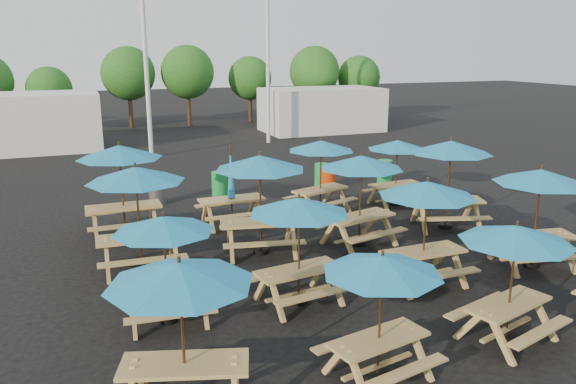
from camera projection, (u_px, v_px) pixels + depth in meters
name	position (u px, v px, depth m)	size (l,w,h in m)	color
ground	(309.00, 247.00, 14.32)	(120.00, 120.00, 0.00)	black
picnic_unit_0	(180.00, 282.00, 7.38)	(2.51, 2.51, 2.24)	#A7834A
picnic_unit_1	(164.00, 230.00, 9.99)	(1.96, 1.96, 2.06)	#A7834A
picnic_unit_2	(136.00, 180.00, 12.34)	(2.27, 2.27, 2.44)	#A7834A
picnic_unit_3	(120.00, 157.00, 14.70)	(2.23, 2.23, 2.50)	#A7834A
picnic_unit_4	(382.00, 272.00, 8.22)	(2.12, 2.12, 2.02)	#A7834A
picnic_unit_5	(299.00, 212.00, 10.71)	(2.23, 2.23, 2.19)	#A7834A
picnic_unit_6	(260.00, 168.00, 13.39)	(2.61, 2.61, 2.49)	#A7834A
picnic_unit_7	(231.00, 192.00, 15.94)	(1.86, 1.63, 2.34)	#A7834A
picnic_unit_8	(516.00, 241.00, 9.32)	(2.32, 2.32, 2.11)	#A7834A
picnic_unit_9	(427.00, 195.00, 11.61)	(2.09, 2.09, 2.29)	#A7834A
picnic_unit_10	(361.00, 167.00, 13.98)	(2.55, 2.55, 2.37)	#A7834A
picnic_unit_11	(321.00, 150.00, 16.91)	(2.56, 2.56, 2.27)	#A7834A
picnic_unit_13	(540.00, 182.00, 12.56)	(2.47, 2.47, 2.34)	#A7834A
picnic_unit_14	(451.00, 152.00, 15.34)	(2.81, 2.81, 2.51)	#A7834A
picnic_unit_15	(397.00, 149.00, 17.72)	(2.02, 2.02, 2.14)	#A7834A
waste_bin_0	(157.00, 191.00, 18.21)	(0.55, 0.55, 0.88)	gray
waste_bin_1	(220.00, 185.00, 19.04)	(0.55, 0.55, 0.88)	green
waste_bin_2	(322.00, 176.00, 20.36)	(0.55, 0.55, 0.88)	green
waste_bin_3	(328.00, 177.00, 20.13)	(0.55, 0.55, 0.88)	#C9390B
waste_bin_4	(385.00, 172.00, 21.02)	(0.55, 0.55, 0.88)	green
mast_0	(144.00, 23.00, 24.77)	(0.20, 0.20, 12.00)	silver
mast_1	(267.00, 27.00, 28.86)	(0.20, 0.20, 12.00)	silver
event_tent_0	(14.00, 123.00, 27.42)	(8.00, 4.00, 2.80)	silver
event_tent_1	(321.00, 110.00, 34.31)	(7.00, 4.00, 2.60)	silver
tree_2	(49.00, 89.00, 32.79)	(2.59, 2.59, 3.93)	#382314
tree_3	(128.00, 74.00, 35.18)	(3.36, 3.36, 5.09)	#382314
tree_4	(187.00, 72.00, 36.03)	(3.41, 3.41, 5.17)	#382314
tree_5	(250.00, 78.00, 38.05)	(2.94, 2.94, 4.45)	#382314
tree_6	(315.00, 72.00, 37.74)	(3.38, 3.38, 5.13)	#382314
tree_7	(359.00, 77.00, 39.06)	(2.95, 2.95, 4.48)	#382314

